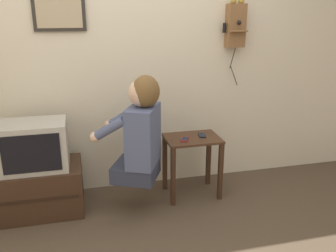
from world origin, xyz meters
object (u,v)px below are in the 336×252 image
Objects in this scene: person at (140,130)px; wall_phone_antique at (236,25)px; television at (34,146)px; cell_phone_spare at (202,135)px; cell_phone_held at (185,139)px; framed_picture at (59,7)px.

wall_phone_antique reaches higher than person.
television is 4.10× the size of cell_phone_spare.
wall_phone_antique reaches higher than cell_phone_held.
television is (-0.88, 0.18, -0.12)m from person.
wall_phone_antique is at bearing 56.96° from cell_phone_held.
wall_phone_antique is 6.21× the size of cell_phone_spare.
framed_picture reaches higher than cell_phone_held.
television is 1.19m from framed_picture.
person is 1.39m from wall_phone_antique.
framed_picture is 1.70m from cell_phone_spare.
person reaches higher than cell_phone_held.
person is 1.26m from framed_picture.
cell_phone_held is (0.43, 0.13, -0.16)m from person.
cell_phone_held and cell_phone_spare have the same top height.
cell_phone_held is at bearing -150.26° from wall_phone_antique.
television reaches higher than cell_phone_spare.
cell_phone_spare is at bearing 0.42° from television.
framed_picture is (-0.59, 0.51, 0.99)m from person.
cell_phone_spare is at bearing -14.57° from framed_picture.
television is 1.24× the size of framed_picture.
person is at bearing -11.58° from television.
person is 6.80× the size of cell_phone_spare.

